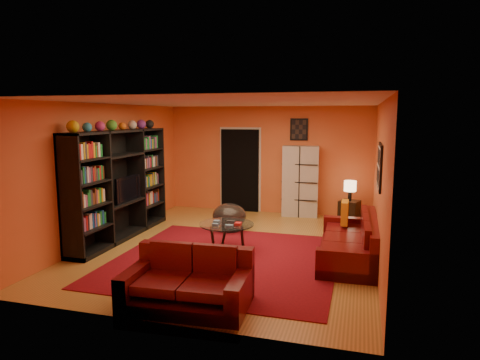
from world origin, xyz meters
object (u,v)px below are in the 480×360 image
(coffee_table, at_px, (227,226))
(sofa, at_px, (354,242))
(loveseat, at_px, (189,282))
(entertainment_unit, at_px, (120,185))
(tv, at_px, (124,188))
(side_table, at_px, (349,212))
(table_lamp, at_px, (350,187))
(bowl_chair, at_px, (229,216))
(storage_cabinet, at_px, (300,181))

(coffee_table, bearing_deg, sofa, 4.11)
(loveseat, distance_m, coffee_table, 2.21)
(entertainment_unit, relative_size, sofa, 1.31)
(entertainment_unit, xyz_separation_m, tv, (0.05, 0.07, -0.08))
(side_table, height_order, table_lamp, table_lamp)
(tv, height_order, side_table, tv)
(tv, relative_size, side_table, 1.73)
(loveseat, bearing_deg, table_lamp, -23.90)
(bowl_chair, bearing_deg, storage_cabinet, 55.10)
(sofa, bearing_deg, tv, 176.50)
(entertainment_unit, distance_m, bowl_chair, 2.29)
(tv, relative_size, table_lamp, 1.93)
(entertainment_unit, height_order, tv, entertainment_unit)
(sofa, relative_size, bowl_chair, 3.26)
(storage_cabinet, xyz_separation_m, bowl_chair, (-1.22, -1.74, -0.53))
(loveseat, bearing_deg, storage_cabinet, -10.63)
(bowl_chair, xyz_separation_m, side_table, (2.37, 1.39, -0.06))
(entertainment_unit, height_order, storage_cabinet, entertainment_unit)
(loveseat, distance_m, bowl_chair, 3.52)
(loveseat, relative_size, table_lamp, 3.58)
(sofa, xyz_separation_m, storage_cabinet, (-1.31, 2.86, 0.55))
(coffee_table, bearing_deg, table_lamp, 52.78)
(tv, distance_m, storage_cabinet, 4.10)
(tv, xyz_separation_m, loveseat, (2.39, -2.48, -0.68))
(table_lamp, bearing_deg, storage_cabinet, 163.01)
(sofa, xyz_separation_m, coffee_table, (-2.18, -0.16, 0.15))
(coffee_table, xyz_separation_m, side_table, (2.02, 2.66, -0.19))
(entertainment_unit, height_order, loveseat, entertainment_unit)
(sofa, distance_m, storage_cabinet, 3.19)
(storage_cabinet, distance_m, table_lamp, 1.21)
(bowl_chair, height_order, table_lamp, table_lamp)
(entertainment_unit, bearing_deg, coffee_table, -5.54)
(tv, height_order, storage_cabinet, storage_cabinet)
(tv, distance_m, sofa, 4.42)
(tv, relative_size, sofa, 0.38)
(side_table, bearing_deg, table_lamp, 180.00)
(tv, distance_m, table_lamp, 4.84)
(sofa, xyz_separation_m, bowl_chair, (-2.53, 1.12, 0.02))
(tv, bearing_deg, coffee_table, -97.42)
(sofa, bearing_deg, side_table, 91.67)
(sofa, distance_m, coffee_table, 2.19)
(coffee_table, bearing_deg, tv, 172.58)
(table_lamp, bearing_deg, coffee_table, -127.22)
(entertainment_unit, xyz_separation_m, table_lamp, (4.26, 2.45, -0.24))
(sofa, xyz_separation_m, side_table, (-0.15, 2.51, -0.03))
(table_lamp, bearing_deg, side_table, 0.00)
(storage_cabinet, distance_m, bowl_chair, 2.19)
(entertainment_unit, height_order, side_table, entertainment_unit)
(tv, distance_m, side_table, 4.89)
(storage_cabinet, bearing_deg, sofa, -70.72)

